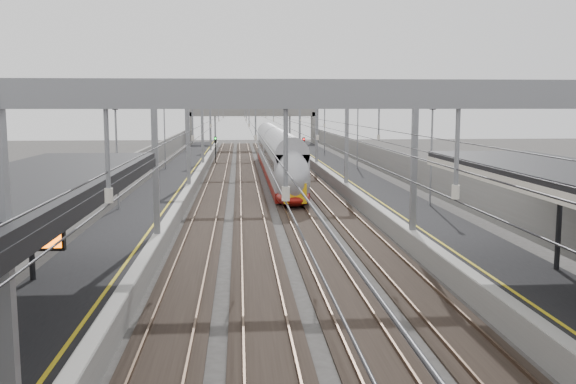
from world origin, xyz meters
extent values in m
cube|color=black|center=(-8.00, 45.00, 0.50)|extent=(4.00, 120.00, 1.00)
cube|color=black|center=(8.00, 45.00, 0.50)|extent=(4.00, 120.00, 1.00)
cube|color=black|center=(-4.50, 45.00, 0.04)|extent=(2.40, 140.00, 0.08)
cube|color=brown|center=(-5.22, 45.00, 0.13)|extent=(0.07, 140.00, 0.14)
cube|color=brown|center=(-3.78, 45.00, 0.13)|extent=(0.07, 140.00, 0.14)
cube|color=black|center=(-1.50, 45.00, 0.04)|extent=(2.40, 140.00, 0.08)
cube|color=brown|center=(-2.22, 45.00, 0.13)|extent=(0.07, 140.00, 0.14)
cube|color=brown|center=(-0.78, 45.00, 0.13)|extent=(0.07, 140.00, 0.14)
cube|color=black|center=(1.50, 45.00, 0.04)|extent=(2.40, 140.00, 0.08)
cube|color=brown|center=(0.78, 45.00, 0.13)|extent=(0.07, 140.00, 0.14)
cube|color=brown|center=(2.22, 45.00, 0.13)|extent=(0.07, 140.00, 0.14)
cube|color=black|center=(4.50, 45.00, 0.04)|extent=(2.40, 140.00, 0.08)
cube|color=brown|center=(3.78, 45.00, 0.13)|extent=(0.07, 140.00, 0.14)
cube|color=brown|center=(5.22, 45.00, 0.13)|extent=(0.07, 140.00, 0.14)
cube|color=gray|center=(-6.30, 2.00, 4.30)|extent=(0.28, 0.28, 6.60)
cube|color=gray|center=(0.00, 2.00, 7.35)|extent=(13.00, 0.25, 0.50)
cube|color=gray|center=(-6.30, 22.00, 4.30)|extent=(0.28, 0.28, 6.60)
cube|color=gray|center=(6.30, 22.00, 4.30)|extent=(0.28, 0.28, 6.60)
cube|color=gray|center=(0.00, 22.00, 7.35)|extent=(13.00, 0.25, 0.50)
cube|color=gray|center=(-6.30, 42.00, 4.30)|extent=(0.28, 0.28, 6.60)
cube|color=gray|center=(6.30, 42.00, 4.30)|extent=(0.28, 0.28, 6.60)
cube|color=gray|center=(0.00, 42.00, 7.35)|extent=(13.00, 0.25, 0.50)
cube|color=gray|center=(-6.30, 62.00, 4.30)|extent=(0.28, 0.28, 6.60)
cube|color=gray|center=(6.30, 62.00, 4.30)|extent=(0.28, 0.28, 6.60)
cube|color=gray|center=(0.00, 62.00, 7.35)|extent=(13.00, 0.25, 0.50)
cube|color=gray|center=(-6.30, 82.00, 4.30)|extent=(0.28, 0.28, 6.60)
cube|color=gray|center=(6.30, 82.00, 4.30)|extent=(0.28, 0.28, 6.60)
cube|color=gray|center=(0.00, 82.00, 7.35)|extent=(13.00, 0.25, 0.50)
cube|color=gray|center=(-6.30, 100.00, 4.30)|extent=(0.28, 0.28, 6.60)
cube|color=gray|center=(6.30, 100.00, 4.30)|extent=(0.28, 0.28, 6.60)
cube|color=gray|center=(0.00, 100.00, 7.35)|extent=(13.00, 0.25, 0.50)
cylinder|color=#262628|center=(-4.50, 50.00, 5.50)|extent=(0.03, 140.00, 0.03)
cylinder|color=#262628|center=(-1.50, 50.00, 5.50)|extent=(0.03, 140.00, 0.03)
cylinder|color=#262628|center=(1.50, 50.00, 5.50)|extent=(0.03, 140.00, 0.03)
cylinder|color=#262628|center=(4.50, 50.00, 5.50)|extent=(0.03, 140.00, 0.03)
cylinder|color=black|center=(-9.70, 14.00, 3.00)|extent=(0.20, 0.20, 4.00)
cube|color=black|center=(-6.60, 4.00, 4.55)|extent=(1.60, 0.15, 0.55)
cube|color=#FF5A05|center=(-6.60, 3.92, 4.55)|extent=(1.50, 0.02, 0.42)
cylinder|color=black|center=(9.70, 14.00, 3.00)|extent=(0.20, 0.20, 4.00)
cube|color=slate|center=(0.00, 100.00, 6.20)|extent=(22.00, 2.20, 1.40)
cube|color=slate|center=(-10.50, 100.00, 3.10)|extent=(1.00, 2.20, 6.20)
cube|color=slate|center=(10.50, 100.00, 3.10)|extent=(1.00, 2.20, 6.20)
cube|color=slate|center=(-11.20, 45.00, 1.60)|extent=(0.30, 120.00, 3.20)
cube|color=slate|center=(11.20, 45.00, 1.60)|extent=(0.30, 120.00, 3.20)
cube|color=maroon|center=(1.50, 47.21, 0.57)|extent=(2.50, 21.33, 0.74)
cube|color=#A0A0A6|center=(1.50, 47.21, 2.33)|extent=(2.50, 21.33, 2.78)
cube|color=black|center=(1.50, 39.75, 0.27)|extent=(1.85, 2.23, 0.46)
cube|color=maroon|center=(1.50, 68.91, 0.57)|extent=(2.50, 21.33, 0.74)
cube|color=#A0A0A6|center=(1.50, 68.91, 2.33)|extent=(2.50, 21.33, 2.78)
cube|color=black|center=(1.50, 61.44, 0.27)|extent=(1.85, 2.23, 0.46)
ellipsoid|color=#A0A0A6|center=(1.50, 36.36, 2.05)|extent=(2.50, 4.82, 3.89)
cube|color=#F0B00C|center=(1.50, 34.37, 1.22)|extent=(1.58, 0.12, 1.39)
cube|color=black|center=(1.50, 34.78, 2.61)|extent=(1.48, 0.54, 0.88)
cylinder|color=black|center=(-5.20, 70.28, 1.50)|extent=(0.12, 0.12, 3.00)
cube|color=black|center=(-5.20, 70.28, 3.10)|extent=(0.32, 0.22, 0.75)
sphere|color=#0CE526|center=(-5.20, 70.15, 3.25)|extent=(0.16, 0.16, 0.16)
cylinder|color=black|center=(3.20, 70.82, 1.50)|extent=(0.12, 0.12, 3.00)
cube|color=black|center=(3.20, 70.82, 3.10)|extent=(0.32, 0.22, 0.75)
sphere|color=#0CE526|center=(3.20, 70.69, 3.25)|extent=(0.16, 0.16, 0.16)
cylinder|color=black|center=(5.40, 67.40, 1.50)|extent=(0.12, 0.12, 3.00)
cube|color=black|center=(5.40, 67.40, 3.10)|extent=(0.32, 0.22, 0.75)
sphere|color=red|center=(5.40, 67.27, 3.25)|extent=(0.16, 0.16, 0.16)
camera|label=1|loc=(-2.29, -8.92, 7.14)|focal=40.00mm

